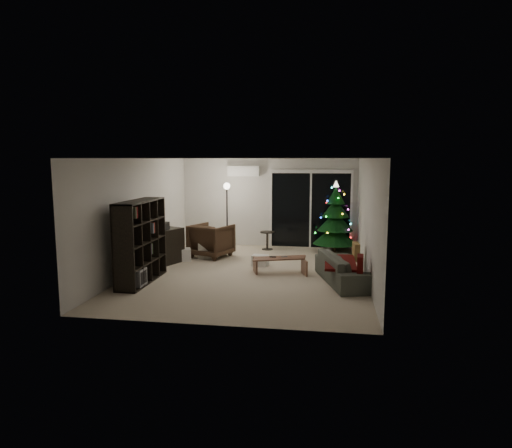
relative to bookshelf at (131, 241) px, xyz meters
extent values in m
plane|color=beige|center=(2.25, 1.07, -0.84)|extent=(6.50, 6.50, 0.00)
plane|color=white|center=(2.25, 1.07, 1.66)|extent=(6.50, 6.50, 0.00)
cube|color=silver|center=(2.25, 4.32, 0.41)|extent=(5.00, 0.02, 2.50)
cube|color=silver|center=(2.25, -2.18, 0.41)|extent=(5.00, 0.02, 2.50)
cube|color=silver|center=(-0.25, 1.07, 0.41)|extent=(0.02, 6.50, 2.50)
cube|color=silver|center=(4.75, 1.07, 0.41)|extent=(0.02, 6.50, 2.50)
cube|color=black|center=(3.45, 4.30, 0.21)|extent=(2.20, 0.02, 2.10)
cube|color=white|center=(1.55, 4.20, 1.31)|extent=(0.90, 0.22, 0.28)
cube|color=#3F3833|center=(3.45, 4.82, -0.89)|extent=(2.60, 1.00, 0.10)
cube|color=white|center=(3.45, 5.22, -0.34)|extent=(2.20, 0.06, 1.00)
cube|color=black|center=(0.00, 1.46, -0.42)|extent=(0.97, 1.43, 0.83)
cube|color=black|center=(0.00, 1.46, 0.09)|extent=(0.42, 0.50, 0.18)
imported|color=#3F2D1A|center=(1.00, 2.58, -0.41)|extent=(1.18, 1.20, 0.85)
cube|color=#EDE8C9|center=(0.95, 2.48, -0.63)|extent=(0.47, 0.47, 0.40)
cube|color=white|center=(0.40, 2.02, -0.69)|extent=(0.50, 0.44, 0.30)
cube|color=white|center=(2.38, 1.77, -0.71)|extent=(0.39, 0.31, 0.26)
cylinder|color=black|center=(2.29, 3.74, -0.58)|extent=(0.45, 0.45, 0.50)
cylinder|color=black|center=(1.25, 3.33, 0.07)|extent=(0.29, 0.29, 1.81)
imported|color=#3B3E38|center=(4.30, 0.59, -0.55)|extent=(1.26, 2.09, 0.57)
cube|color=#3E0404|center=(4.20, 0.59, -0.42)|extent=(0.61, 1.41, 0.05)
cube|color=#A38546|center=(4.55, 1.24, -0.32)|extent=(0.15, 0.38, 0.38)
cube|color=#3E0404|center=(4.55, -0.06, -0.32)|extent=(0.14, 0.38, 0.38)
cube|color=black|center=(2.76, 1.11, -0.46)|extent=(0.14, 0.04, 0.02)
cube|color=slate|center=(3.01, 1.16, -0.46)|extent=(0.14, 0.08, 0.02)
cone|color=black|center=(4.14, 3.75, 0.12)|extent=(1.53, 1.53, 1.92)
camera|label=1|loc=(3.93, -8.59, 1.65)|focal=32.00mm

